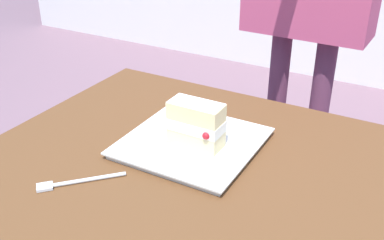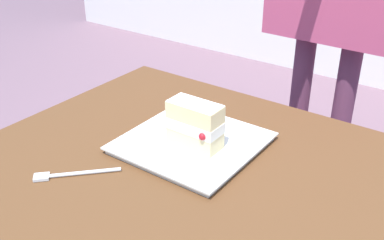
% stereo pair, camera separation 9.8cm
% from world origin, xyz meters
% --- Properties ---
extents(dessert_plate, '(0.28, 0.28, 0.02)m').
position_xyz_m(dessert_plate, '(-0.16, 0.13, 0.72)').
color(dessert_plate, white).
rests_on(dessert_plate, patio_table).
extents(cake_slice, '(0.12, 0.07, 0.10)m').
position_xyz_m(cake_slice, '(-0.15, 0.11, 0.78)').
color(cake_slice, beige).
rests_on(cake_slice, dessert_plate).
extents(dessert_fork, '(0.13, 0.13, 0.01)m').
position_xyz_m(dessert_fork, '(-0.29, -0.10, 0.71)').
color(dessert_fork, silver).
rests_on(dessert_fork, patio_table).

